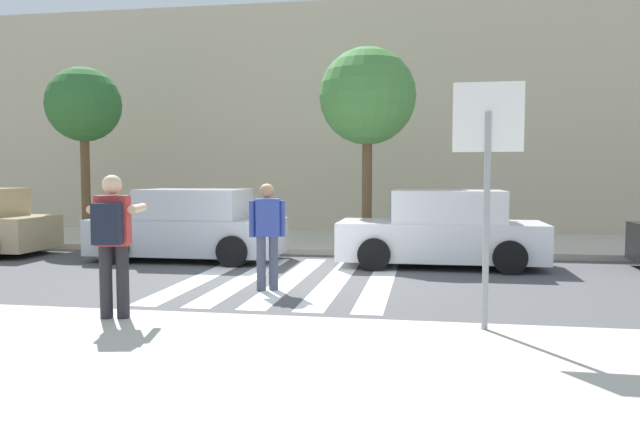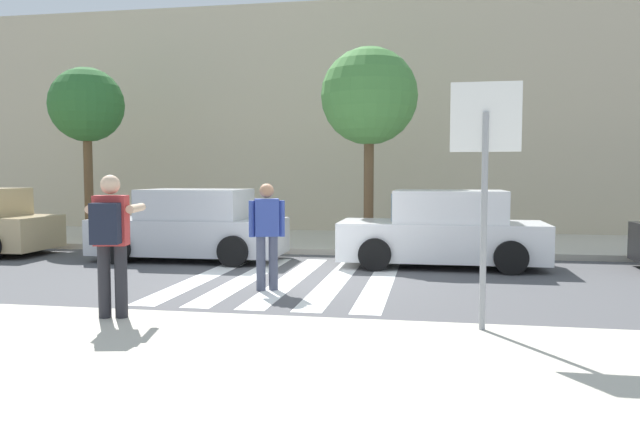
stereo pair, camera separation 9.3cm
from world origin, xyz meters
name	(u,v)px [view 1 (the left image)]	position (x,y,z in m)	size (l,w,h in m)	color
ground_plane	(288,281)	(0.00, 0.00, 0.00)	(120.00, 120.00, 0.00)	#4C4C4F
sidewalk_near	(113,408)	(0.00, -6.20, 0.07)	(60.00, 6.00, 0.14)	beige
sidewalk_far	(337,241)	(0.00, 6.00, 0.07)	(60.00, 4.80, 0.14)	beige
building_facade_far	(356,124)	(0.00, 10.40, 3.56)	(56.00, 4.00, 7.12)	beige
crosswalk_stripe_0	(205,277)	(-1.60, 0.20, 0.00)	(0.44, 5.20, 0.01)	silver
crosswalk_stripe_1	(247,278)	(-0.80, 0.20, 0.00)	(0.44, 5.20, 0.01)	silver
crosswalk_stripe_2	(291,279)	(0.00, 0.20, 0.00)	(0.44, 5.20, 0.01)	silver
crosswalk_stripe_3	(335,280)	(0.80, 0.20, 0.00)	(0.44, 5.20, 0.01)	silver
crosswalk_stripe_4	(380,282)	(1.60, 0.20, 0.00)	(0.44, 5.20, 0.01)	silver
stop_sign	(488,150)	(3.03, -3.46, 2.14)	(0.76, 0.08, 2.74)	gray
photographer_with_backpack	(113,233)	(-1.31, -3.69, 1.17)	(0.69, 0.92, 1.72)	#232328
pedestrian_crossing	(267,230)	(-0.14, -0.88, 0.97)	(0.55, 0.35, 1.72)	#474C60
parked_car_silver	(190,227)	(-2.71, 2.30, 0.73)	(4.10, 1.92, 1.55)	#B7BABF
parked_car_white	(442,231)	(2.70, 2.30, 0.73)	(4.10, 1.92, 1.55)	white
street_tree_west	(84,106)	(-6.77, 5.09, 3.71)	(2.00, 2.00, 4.61)	brown
street_tree_center	(367,97)	(0.95, 4.49, 3.71)	(2.32, 2.32, 4.76)	brown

